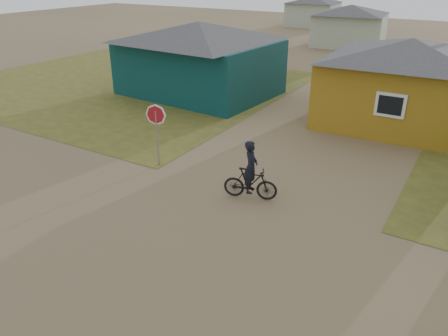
# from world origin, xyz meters

# --- Properties ---
(ground) EXTENTS (120.00, 120.00, 0.00)m
(ground) POSITION_xyz_m (0.00, 0.00, 0.00)
(ground) COLOR olive
(grass_nw) EXTENTS (20.00, 18.00, 0.00)m
(grass_nw) POSITION_xyz_m (-14.00, 13.00, 0.01)
(grass_nw) COLOR olive
(grass_nw) RESTS_ON ground
(house_teal) EXTENTS (8.93, 7.08, 4.00)m
(house_teal) POSITION_xyz_m (-8.50, 13.50, 2.05)
(house_teal) COLOR #093131
(house_teal) RESTS_ON ground
(house_yellow) EXTENTS (7.72, 6.76, 3.90)m
(house_yellow) POSITION_xyz_m (2.50, 14.00, 2.00)
(house_yellow) COLOR #976E17
(house_yellow) RESTS_ON ground
(house_pale_west) EXTENTS (7.04, 6.15, 3.60)m
(house_pale_west) POSITION_xyz_m (-6.00, 34.00, 1.86)
(house_pale_west) COLOR #A3AE96
(house_pale_west) RESTS_ON ground
(house_pale_north) EXTENTS (6.28, 5.81, 3.40)m
(house_pale_north) POSITION_xyz_m (-14.00, 46.00, 1.75)
(house_pale_north) COLOR #A3AE96
(house_pale_north) RESTS_ON ground
(stop_sign) EXTENTS (0.77, 0.13, 2.35)m
(stop_sign) POSITION_xyz_m (-4.18, 4.35, 1.74)
(stop_sign) COLOR gray
(stop_sign) RESTS_ON ground
(cyclist) EXTENTS (1.79, 0.97, 1.95)m
(cyclist) POSITION_xyz_m (-0.09, 3.88, 0.71)
(cyclist) COLOR black
(cyclist) RESTS_ON ground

